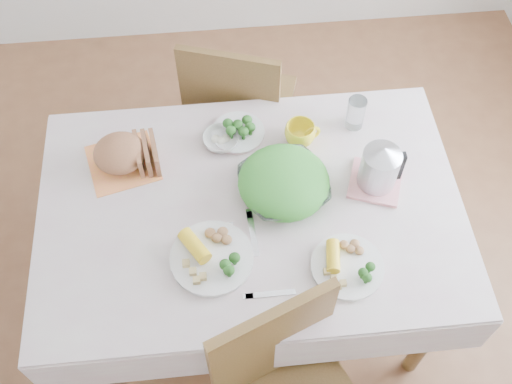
{
  "coord_description": "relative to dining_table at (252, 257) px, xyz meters",
  "views": [
    {
      "loc": [
        -0.09,
        -1.12,
        2.55
      ],
      "look_at": [
        0.02,
        0.02,
        0.82
      ],
      "focal_mm": 42.0,
      "sensor_mm": 36.0,
      "label": 1
    }
  ],
  "objects": [
    {
      "name": "dinner_plate_right",
      "position": [
        0.29,
        -0.27,
        0.4
      ],
      "size": [
        0.33,
        0.33,
        0.02
      ],
      "primitive_type": "cylinder",
      "rotation": [
        0.0,
        0.0,
        -0.5
      ],
      "color": "white",
      "rests_on": "tablecloth"
    },
    {
      "name": "fruit_bowl",
      "position": [
        -0.08,
        0.29,
        0.41
      ],
      "size": [
        0.17,
        0.17,
        0.04
      ],
      "primitive_type": "imported",
      "rotation": [
        0.0,
        0.0,
        0.25
      ],
      "color": "white",
      "rests_on": "tablecloth"
    },
    {
      "name": "dining_table",
      "position": [
        0.0,
        0.0,
        0.0
      ],
      "size": [
        1.4,
        0.9,
        0.75
      ],
      "primitive_type": "cube",
      "color": "brown",
      "rests_on": "floor"
    },
    {
      "name": "broccoli_plate",
      "position": [
        -0.02,
        0.33,
        0.4
      ],
      "size": [
        0.21,
        0.21,
        0.02
      ],
      "primitive_type": "cylinder",
      "rotation": [
        0.0,
        0.0,
        -0.05
      ],
      "color": "beige",
      "rests_on": "tablecloth"
    },
    {
      "name": "fork_left",
      "position": [
        -0.09,
        -0.17,
        0.39
      ],
      "size": [
        0.04,
        0.21,
        0.0
      ],
      "primitive_type": "cube",
      "rotation": [
        0.0,
        0.0,
        -0.1
      ],
      "color": "silver",
      "rests_on": "tablecloth"
    },
    {
      "name": "knife",
      "position": [
        0.03,
        -0.34,
        0.39
      ],
      "size": [
        0.16,
        0.02,
        0.0
      ],
      "primitive_type": "cube",
      "rotation": [
        0.0,
        0.0,
        1.58
      ],
      "color": "silver",
      "rests_on": "tablecloth"
    },
    {
      "name": "fork_right",
      "position": [
        -0.0,
        -0.11,
        0.39
      ],
      "size": [
        0.03,
        0.18,
        0.0
      ],
      "primitive_type": "cube",
      "rotation": [
        0.0,
        0.0,
        0.05
      ],
      "color": "silver",
      "rests_on": "tablecloth"
    },
    {
      "name": "chair_far",
      "position": [
        0.03,
        0.74,
        0.09
      ],
      "size": [
        0.55,
        0.55,
        0.96
      ],
      "primitive_type": "cube",
      "rotation": [
        0.0,
        0.0,
        2.82
      ],
      "color": "brown",
      "rests_on": "floor"
    },
    {
      "name": "tablecloth",
      "position": [
        0.0,
        0.0,
        0.38
      ],
      "size": [
        1.5,
        1.0,
        0.01
      ],
      "primitive_type": "cube",
      "color": "beige",
      "rests_on": "dining_table"
    },
    {
      "name": "bread_loaf",
      "position": [
        -0.45,
        0.23,
        0.45
      ],
      "size": [
        0.25,
        0.24,
        0.12
      ],
      "primitive_type": "ellipsoid",
      "rotation": [
        0.0,
        0.0,
        -0.42
      ],
      "color": "brown",
      "rests_on": "napkin"
    },
    {
      "name": "pink_tray",
      "position": [
        0.46,
        0.05,
        0.4
      ],
      "size": [
        0.23,
        0.23,
        0.01
      ],
      "primitive_type": "cube",
      "rotation": [
        0.0,
        0.0,
        -0.35
      ],
      "color": "pink",
      "rests_on": "tablecloth"
    },
    {
      "name": "electric_kettle",
      "position": [
        0.46,
        0.05,
        0.51
      ],
      "size": [
        0.15,
        0.15,
        0.19
      ],
      "primitive_type": "cylinder",
      "rotation": [
        0.0,
        0.0,
        -0.12
      ],
      "color": "#B2B5BA",
      "rests_on": "pink_tray"
    },
    {
      "name": "yellow_mug",
      "position": [
        0.21,
        0.27,
        0.43
      ],
      "size": [
        0.14,
        0.14,
        0.09
      ],
      "primitive_type": "imported",
      "rotation": [
        0.0,
        0.0,
        0.27
      ],
      "color": "yellow",
      "rests_on": "tablecloth"
    },
    {
      "name": "salad_bowl",
      "position": [
        0.12,
        0.05,
        0.42
      ],
      "size": [
        0.37,
        0.37,
        0.07
      ],
      "primitive_type": "imported",
      "rotation": [
        0.0,
        0.0,
        0.27
      ],
      "color": "white",
      "rests_on": "tablecloth"
    },
    {
      "name": "dinner_plate_left",
      "position": [
        -0.15,
        -0.2,
        0.4
      ],
      "size": [
        0.33,
        0.33,
        0.02
      ],
      "primitive_type": "cylinder",
      "rotation": [
        0.0,
        0.0,
        0.22
      ],
      "color": "white",
      "rests_on": "tablecloth"
    },
    {
      "name": "napkin",
      "position": [
        -0.45,
        0.23,
        0.39
      ],
      "size": [
        0.3,
        0.3,
        0.0
      ],
      "primitive_type": "cube",
      "rotation": [
        0.0,
        0.0,
        0.25
      ],
      "color": "#FE924B",
      "rests_on": "tablecloth"
    },
    {
      "name": "glass_tumbler",
      "position": [
        0.43,
        0.33,
        0.45
      ],
      "size": [
        0.08,
        0.08,
        0.13
      ],
      "primitive_type": "cylinder",
      "rotation": [
        0.0,
        0.0,
        0.15
      ],
      "color": "white",
      "rests_on": "tablecloth"
    },
    {
      "name": "floor",
      "position": [
        0.0,
        0.0,
        -0.38
      ],
      "size": [
        3.6,
        3.6,
        0.0
      ],
      "primitive_type": "plane",
      "color": "brown",
      "rests_on": "ground"
    }
  ]
}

